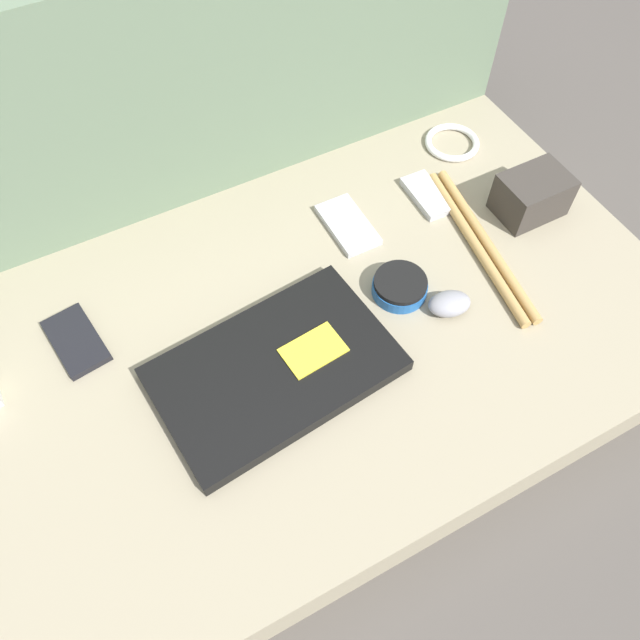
# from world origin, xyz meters

# --- Properties ---
(ground_plane) EXTENTS (8.00, 8.00, 0.00)m
(ground_plane) POSITION_xyz_m (0.00, 0.00, 0.00)
(ground_plane) COLOR #4C4742
(couch_seat) EXTENTS (1.13, 0.69, 0.10)m
(couch_seat) POSITION_xyz_m (0.00, 0.00, 0.05)
(couch_seat) COLOR gray
(couch_seat) RESTS_ON ground_plane
(couch_backrest) EXTENTS (1.13, 0.20, 0.50)m
(couch_backrest) POSITION_xyz_m (0.00, 0.44, 0.25)
(couch_backrest) COLOR #60755B
(couch_backrest) RESTS_ON ground_plane
(laptop) EXTENTS (0.37, 0.25, 0.03)m
(laptop) POSITION_xyz_m (-0.10, -0.04, 0.12)
(laptop) COLOR black
(laptop) RESTS_ON couch_seat
(computer_mouse) EXTENTS (0.08, 0.06, 0.03)m
(computer_mouse) POSITION_xyz_m (0.19, -0.07, 0.12)
(computer_mouse) COLOR gray
(computer_mouse) RESTS_ON couch_seat
(speaker_puck) EXTENTS (0.09, 0.09, 0.03)m
(speaker_puck) POSITION_xyz_m (0.14, 0.00, 0.12)
(speaker_puck) COLOR #1E569E
(speaker_puck) RESTS_ON couch_seat
(phone_silver) EXTENTS (0.06, 0.11, 0.01)m
(phone_silver) POSITION_xyz_m (0.30, 0.15, 0.11)
(phone_silver) COLOR #B7B7BC
(phone_silver) RESTS_ON couch_seat
(phone_black) EXTENTS (0.08, 0.13, 0.01)m
(phone_black) POSITION_xyz_m (-0.34, 0.15, 0.11)
(phone_black) COLOR black
(phone_black) RESTS_ON couch_seat
(phone_small) EXTENTS (0.07, 0.13, 0.01)m
(phone_small) POSITION_xyz_m (0.14, 0.16, 0.11)
(phone_small) COLOR #B7B7BC
(phone_small) RESTS_ON couch_seat
(camera_pouch) EXTENTS (0.11, 0.08, 0.08)m
(camera_pouch) POSITION_xyz_m (0.44, 0.05, 0.14)
(camera_pouch) COLOR #38332D
(camera_pouch) RESTS_ON couch_seat
(cable_coil) EXTENTS (0.10, 0.10, 0.01)m
(cable_coil) POSITION_xyz_m (0.42, 0.25, 0.11)
(cable_coil) COLOR white
(cable_coil) RESTS_ON couch_seat
(drumstick_pair) EXTENTS (0.09, 0.35, 0.02)m
(drumstick_pair) POSITION_xyz_m (0.32, 0.02, 0.11)
(drumstick_pair) COLOR tan
(drumstick_pair) RESTS_ON couch_seat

